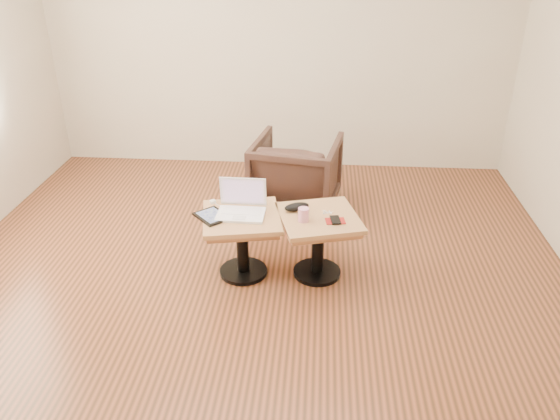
# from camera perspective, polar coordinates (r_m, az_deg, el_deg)

# --- Properties ---
(room_shell) EXTENTS (4.52, 4.52, 2.71)m
(room_shell) POSITION_cam_1_polar(r_m,az_deg,el_deg) (3.20, -3.37, 11.82)
(room_shell) COLOR #432A17
(room_shell) RESTS_ON ground
(side_table_left) EXTENTS (0.61, 0.61, 0.47)m
(side_table_left) POSITION_cam_1_polar(r_m,az_deg,el_deg) (3.77, -4.00, -2.11)
(side_table_left) COLOR black
(side_table_left) RESTS_ON ground
(side_table_right) EXTENTS (0.64, 0.64, 0.47)m
(side_table_right) POSITION_cam_1_polar(r_m,az_deg,el_deg) (3.76, 4.04, -2.19)
(side_table_right) COLOR black
(side_table_right) RESTS_ON ground
(laptop) EXTENTS (0.33, 0.26, 0.23)m
(laptop) POSITION_cam_1_polar(r_m,az_deg,el_deg) (3.72, -4.04, 0.33)
(laptop) COLOR white
(laptop) RESTS_ON side_table_left
(tablet) EXTENTS (0.28, 0.29, 0.02)m
(tablet) POSITION_cam_1_polar(r_m,az_deg,el_deg) (3.70, -7.12, -0.63)
(tablet) COLOR black
(tablet) RESTS_ON side_table_left
(charging_adapter) EXTENTS (0.05, 0.05, 0.02)m
(charging_adapter) POSITION_cam_1_polar(r_m,az_deg,el_deg) (3.89, -7.02, 0.87)
(charging_adapter) COLOR white
(charging_adapter) RESTS_ON side_table_left
(glasses_case) EXTENTS (0.19, 0.14, 0.06)m
(glasses_case) POSITION_cam_1_polar(r_m,az_deg,el_deg) (3.75, 1.76, 0.33)
(glasses_case) COLOR black
(glasses_case) RESTS_ON side_table_right
(striped_cup) EXTENTS (0.08, 0.08, 0.09)m
(striped_cup) POSITION_cam_1_polar(r_m,az_deg,el_deg) (3.61, 2.46, -0.49)
(striped_cup) COLOR #CD306F
(striped_cup) RESTS_ON side_table_right
(earbuds_tangle) EXTENTS (0.07, 0.05, 0.01)m
(earbuds_tangle) POSITION_cam_1_polar(r_m,az_deg,el_deg) (3.74, 4.94, -0.24)
(earbuds_tangle) COLOR white
(earbuds_tangle) RESTS_ON side_table_right
(phone_on_sleeve) EXTENTS (0.14, 0.12, 0.02)m
(phone_on_sleeve) POSITION_cam_1_polar(r_m,az_deg,el_deg) (3.64, 5.80, -1.09)
(phone_on_sleeve) COLOR maroon
(phone_on_sleeve) RESTS_ON side_table_right
(armchair) EXTENTS (0.81, 0.82, 0.65)m
(armchair) POSITION_cam_1_polar(r_m,az_deg,el_deg) (4.68, 1.71, 3.74)
(armchair) COLOR #31201D
(armchair) RESTS_ON ground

